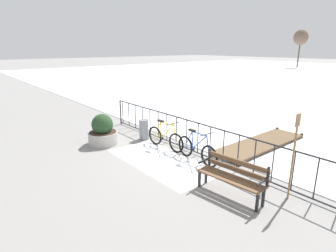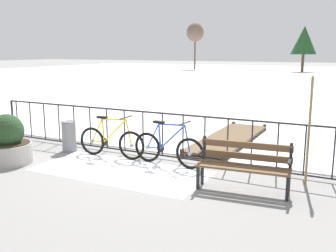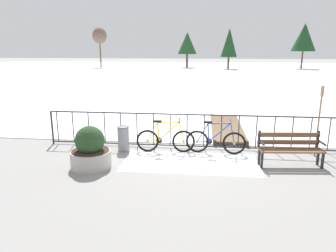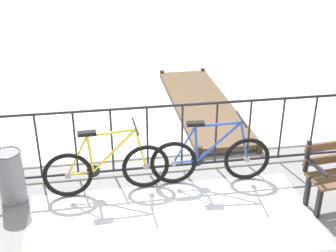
{
  "view_description": "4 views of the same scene",
  "coord_description": "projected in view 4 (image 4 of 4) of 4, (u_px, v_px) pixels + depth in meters",
  "views": [
    {
      "loc": [
        5.9,
        -5.87,
        3.3
      ],
      "look_at": [
        -0.88,
        -0.28,
        0.76
      ],
      "focal_mm": 29.25,
      "sensor_mm": 36.0,
      "label": 1
    },
    {
      "loc": [
        4.19,
        -7.43,
        2.41
      ],
      "look_at": [
        0.85,
        -0.89,
        0.97
      ],
      "focal_mm": 40.99,
      "sensor_mm": 36.0,
      "label": 2
    },
    {
      "loc": [
        0.19,
        -9.07,
        2.97
      ],
      "look_at": [
        -0.74,
        -0.82,
        0.89
      ],
      "focal_mm": 33.48,
      "sensor_mm": 36.0,
      "label": 3
    },
    {
      "loc": [
        -0.87,
        -5.53,
        3.38
      ],
      "look_at": [
        -0.02,
        -0.37,
        0.91
      ],
      "focal_mm": 46.41,
      "sensor_mm": 36.0,
      "label": 4
    }
  ],
  "objects": [
    {
      "name": "railing_fence",
      "position": [
        165.0,
        137.0,
        6.27
      ],
      "size": [
        9.06,
        0.06,
        1.07
      ],
      "color": "#232328",
      "rests_on": "ground"
    },
    {
      "name": "bicycle_near_railing",
      "position": [
        107.0,
        168.0,
        5.85
      ],
      "size": [
        1.71,
        0.52,
        0.97
      ],
      "color": "black",
      "rests_on": "ground"
    },
    {
      "name": "trash_bin",
      "position": [
        11.0,
        176.0,
        5.67
      ],
      "size": [
        0.35,
        0.35,
        0.73
      ],
      "color": "gray",
      "rests_on": "ground"
    },
    {
      "name": "ground_plane",
      "position": [
        165.0,
        171.0,
        6.51
      ],
      "size": [
        160.0,
        160.0,
        0.0
      ],
      "primitive_type": "plane",
      "color": "gray"
    },
    {
      "name": "bicycle_second",
      "position": [
        210.0,
        159.0,
        6.1
      ],
      "size": [
        1.71,
        0.52,
        0.97
      ],
      "color": "black",
      "rests_on": "ground"
    },
    {
      "name": "wooden_dock",
      "position": [
        201.0,
        103.0,
        8.62
      ],
      "size": [
        1.1,
        3.99,
        0.2
      ],
      "color": "brown",
      "rests_on": "ground"
    },
    {
      "name": "snow_patch",
      "position": [
        173.0,
        220.0,
        5.42
      ],
      "size": [
        3.59,
        1.66,
        0.01
      ],
      "primitive_type": "cube",
      "color": "white",
      "rests_on": "ground"
    }
  ]
}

